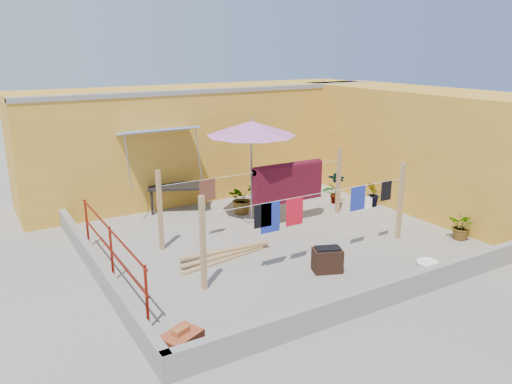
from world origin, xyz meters
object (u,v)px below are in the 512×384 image
white_basin (428,263)px  plant_back_a (242,198)px  brazier (327,260)px  outdoor_table (177,188)px  brick_stack (182,345)px  patio_umbrella (251,129)px  water_jug_a (368,202)px  water_jug_b (337,194)px  green_hose (330,190)px

white_basin → plant_back_a: bearing=108.5°
brazier → outdoor_table: bearing=101.5°
brick_stack → brazier: 3.83m
patio_umbrella → plant_back_a: patio_umbrella is taller
water_jug_a → water_jug_b: (-0.18, 1.16, -0.01)m
white_basin → brazier: bearing=157.1°
green_hose → water_jug_a: bearing=-94.1°
water_jug_b → outdoor_table: bearing=163.4°
brick_stack → water_jug_a: bearing=28.3°
green_hose → brick_stack: bearing=-142.1°
white_basin → water_jug_b: bearing=72.6°
brick_stack → white_basin: (5.60, 0.39, -0.17)m
water_jug_b → brazier: bearing=-131.8°
outdoor_table → white_basin: size_ratio=3.65×
patio_umbrella → brick_stack: (-3.86, -4.60, -2.18)m
water_jug_a → plant_back_a: (-3.27, 1.39, 0.27)m
outdoor_table → water_jug_a: bearing=-28.2°
patio_umbrella → water_jug_a: bearing=-11.6°
outdoor_table → white_basin: (3.02, -6.01, -0.60)m
brick_stack → brazier: (3.63, 1.23, 0.04)m
patio_umbrella → white_basin: (1.74, -4.21, -2.35)m
brick_stack → green_hose: size_ratio=1.46×
water_jug_b → plant_back_a: bearing=175.8°
outdoor_table → water_jug_a: (4.66, -2.50, -0.50)m
patio_umbrella → brazier: size_ratio=4.30×
water_jug_a → green_hose: water_jug_a is taller
outdoor_table → green_hose: size_ratio=3.69×
brazier → water_jug_b: bearing=48.2°
patio_umbrella → outdoor_table: patio_umbrella is taller
outdoor_table → plant_back_a: 1.79m
brick_stack → white_basin: size_ratio=1.44×
outdoor_table → green_hose: bearing=-7.9°
water_jug_a → plant_back_a: size_ratio=0.39×
water_jug_a → plant_back_a: plant_back_a is taller
patio_umbrella → brazier: bearing=-93.9°
brazier → water_jug_a: 4.50m
patio_umbrella → brick_stack: 6.39m
outdoor_table → water_jug_b: (4.48, -1.34, -0.51)m
water_jug_b → green_hose: size_ratio=0.68×
patio_umbrella → plant_back_a: bearing=81.1°
water_jug_a → water_jug_b: 1.17m
patio_umbrella → plant_back_a: (0.11, 0.69, -1.97)m
brazier → plant_back_a: bearing=85.3°
plant_back_a → water_jug_a: bearing=-23.0°
brazier → water_jug_b: brazier is taller
outdoor_table → water_jug_b: 4.71m
brazier → green_hose: brazier is taller
patio_umbrella → water_jug_b: bearing=8.2°
outdoor_table → brick_stack: bearing=-111.9°
patio_umbrella → water_jug_a: size_ratio=8.68×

